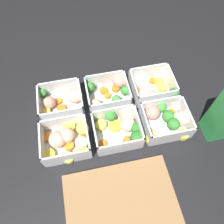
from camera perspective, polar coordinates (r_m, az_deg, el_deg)
ground_plane at (r=0.69m, az=0.00°, el=-0.90°), size 4.00×4.00×0.00m
container_near_left at (r=0.73m, az=11.35°, el=5.84°), size 0.14×0.13×0.06m
container_near_center at (r=0.71m, az=-0.85°, el=5.10°), size 0.14×0.13×0.06m
container_near_right at (r=0.71m, az=-13.03°, el=2.77°), size 0.15×0.12×0.06m
container_far_left at (r=0.68m, az=14.22°, el=-1.83°), size 0.15×0.14×0.06m
container_far_center at (r=0.65m, az=2.58°, el=-3.67°), size 0.14×0.13×0.06m
container_far_right at (r=0.64m, az=-11.80°, el=-7.17°), size 0.15×0.14×0.06m
cutting_board at (r=0.60m, az=2.24°, el=-21.99°), size 0.28×0.18×0.02m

